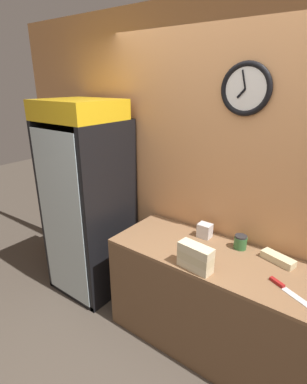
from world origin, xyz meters
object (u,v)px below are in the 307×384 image
(beverage_cooler, at_px, (91,192))
(napkin_dispenser, at_px, (205,230))
(condiment_jar, at_px, (240,242))
(sandwich_flat_left, at_px, (278,259))
(sandwich_stack_top, at_px, (196,249))
(sandwich_stack_bottom, at_px, (195,265))
(chefs_knife, at_px, (287,290))
(sandwich_stack_middle, at_px, (195,257))

(beverage_cooler, bearing_deg, napkin_dispenser, 8.80)
(beverage_cooler, height_order, condiment_jar, beverage_cooler)
(sandwich_flat_left, relative_size, condiment_jar, 2.32)
(sandwich_stack_top, bearing_deg, napkin_dispenser, 109.81)
(beverage_cooler, xyz_separation_m, sandwich_stack_bottom, (1.34, -0.27, -0.16))
(sandwich_stack_top, distance_m, chefs_knife, 0.62)
(sandwich_flat_left, distance_m, chefs_knife, 0.33)
(sandwich_stack_bottom, bearing_deg, chefs_knife, 13.75)
(beverage_cooler, height_order, sandwich_stack_middle, beverage_cooler)
(beverage_cooler, relative_size, sandwich_stack_bottom, 7.51)
(condiment_jar, height_order, napkin_dispenser, napkin_dispenser)
(beverage_cooler, bearing_deg, sandwich_stack_top, -11.24)
(sandwich_flat_left, height_order, napkin_dispenser, napkin_dispenser)
(sandwich_stack_top, relative_size, chefs_knife, 0.76)
(sandwich_stack_bottom, distance_m, sandwich_flat_left, 0.62)
(sandwich_stack_top, height_order, chefs_knife, sandwich_stack_top)
(sandwich_stack_bottom, height_order, sandwich_stack_top, sandwich_stack_top)
(beverage_cooler, height_order, chefs_knife, beverage_cooler)
(sandwich_stack_middle, bearing_deg, sandwich_stack_top, 0.00)
(sandwich_stack_bottom, relative_size, condiment_jar, 2.35)
(sandwich_flat_left, relative_size, napkin_dispenser, 2.14)
(beverage_cooler, xyz_separation_m, sandwich_stack_top, (1.34, -0.27, -0.04))
(sandwich_flat_left, xyz_separation_m, chefs_knife, (0.14, -0.29, -0.02))
(chefs_knife, height_order, condiment_jar, condiment_jar)
(chefs_knife, bearing_deg, sandwich_flat_left, 115.34)
(sandwich_flat_left, relative_size, chefs_knife, 0.75)
(sandwich_stack_top, xyz_separation_m, chefs_knife, (0.58, 0.14, -0.15))
(sandwich_flat_left, bearing_deg, napkin_dispenser, 178.70)
(sandwich_stack_middle, distance_m, napkin_dispenser, 0.48)
(beverage_cooler, height_order, napkin_dispenser, beverage_cooler)
(sandwich_stack_middle, distance_m, condiment_jar, 0.48)
(sandwich_stack_bottom, height_order, napkin_dispenser, napkin_dispenser)
(beverage_cooler, bearing_deg, sandwich_flat_left, 5.41)
(chefs_knife, bearing_deg, beverage_cooler, 176.29)
(sandwich_stack_top, bearing_deg, sandwich_stack_bottom, 0.00)
(chefs_knife, relative_size, napkin_dispenser, 2.86)
(sandwich_stack_bottom, xyz_separation_m, napkin_dispenser, (-0.16, 0.45, 0.03))
(sandwich_stack_top, distance_m, sandwich_flat_left, 0.63)
(sandwich_stack_middle, height_order, chefs_knife, sandwich_stack_middle)
(beverage_cooler, bearing_deg, sandwich_stack_bottom, -11.24)
(sandwich_flat_left, bearing_deg, beverage_cooler, -174.59)
(condiment_jar, bearing_deg, sandwich_stack_top, -108.01)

